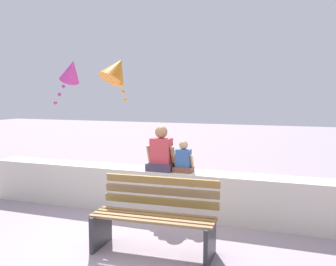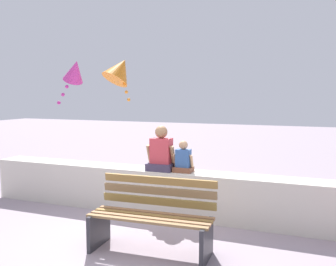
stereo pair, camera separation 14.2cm
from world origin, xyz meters
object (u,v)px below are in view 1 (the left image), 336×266
(person_child, at_px, (183,160))
(kite_orange, at_px, (116,70))
(park_bench, at_px, (155,218))
(kite_magenta, at_px, (71,71))
(person_adult, at_px, (161,153))

(person_child, xyz_separation_m, kite_orange, (-2.56, 2.65, 1.61))
(park_bench, xyz_separation_m, kite_magenta, (-3.32, 3.13, 2.05))
(person_adult, height_order, person_child, person_adult)
(person_adult, distance_m, person_child, 0.38)
(park_bench, relative_size, person_adult, 2.16)
(person_adult, bearing_deg, kite_orange, 129.60)
(kite_magenta, bearing_deg, person_adult, -31.64)
(kite_orange, bearing_deg, person_adult, -50.40)
(kite_magenta, distance_m, kite_orange, 1.11)
(park_bench, height_order, person_child, person_child)
(kite_magenta, relative_size, kite_orange, 0.92)
(person_child, relative_size, kite_orange, 0.42)
(park_bench, distance_m, person_child, 1.45)
(park_bench, relative_size, kite_orange, 1.31)
(park_bench, distance_m, kite_magenta, 5.00)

